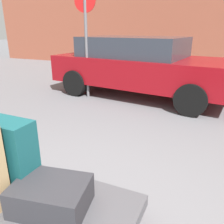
# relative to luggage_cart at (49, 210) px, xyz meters

# --- Properties ---
(luggage_cart) EXTENTS (1.35, 0.80, 0.34)m
(luggage_cart) POSITION_rel_luggage_cart_xyz_m (0.00, 0.00, 0.00)
(luggage_cart) COLOR #4C4C51
(luggage_cart) RESTS_ON ground_plane
(suitcase_charcoal_stacked_top) EXTENTS (0.60, 0.48, 0.21)m
(suitcase_charcoal_stacked_top) POSITION_rel_luggage_cart_xyz_m (0.06, -0.02, 0.18)
(suitcase_charcoal_stacked_top) COLOR #2D2D33
(suitcase_charcoal_stacked_top) RESTS_ON luggage_cart
(suitcase_teal_front_left) EXTENTS (0.42, 0.22, 0.60)m
(suitcase_teal_front_left) POSITION_rel_luggage_cart_xyz_m (-0.37, 0.04, 0.37)
(suitcase_teal_front_left) COLOR #144C51
(suitcase_teal_front_left) RESTS_ON luggage_cart
(parked_car) EXTENTS (4.49, 2.33, 1.42)m
(parked_car) POSITION_rel_luggage_cart_xyz_m (-0.69, 4.41, 0.49)
(parked_car) COLOR maroon
(parked_car) RESTS_ON ground_plane
(no_parking_sign) EXTENTS (0.50, 0.07, 2.43)m
(no_parking_sign) POSITION_rel_luggage_cart_xyz_m (-1.80, 3.76, 1.23)
(no_parking_sign) COLOR slate
(no_parking_sign) RESTS_ON ground_plane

